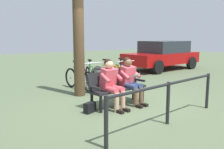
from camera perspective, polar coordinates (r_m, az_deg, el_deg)
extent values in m
plane|color=#566647|center=(6.50, 3.00, -6.60)|extent=(40.00, 40.00, 0.00)
cube|color=black|center=(6.19, 1.56, -3.34)|extent=(1.64, 0.65, 0.05)
cube|color=black|center=(6.28, 0.38, -0.96)|extent=(1.60, 0.35, 0.42)
cube|color=black|center=(6.69, 6.29, -1.26)|extent=(0.11, 0.40, 0.05)
cube|color=black|center=(5.67, -4.03, -3.09)|extent=(0.11, 0.40, 0.05)
cylinder|color=black|center=(6.63, 7.11, -4.56)|extent=(0.07, 0.07, 0.40)
cylinder|color=black|center=(5.65, -2.60, -6.88)|extent=(0.07, 0.07, 0.40)
cylinder|color=black|center=(6.85, 4.96, -4.08)|extent=(0.07, 0.07, 0.40)
cylinder|color=black|center=(5.91, -4.70, -6.19)|extent=(0.07, 0.07, 0.40)
cube|color=#D84C59|center=(6.36, 3.52, -0.39)|extent=(0.42, 0.36, 0.55)
sphere|color=brown|center=(6.30, 3.68, 2.77)|extent=(0.21, 0.21, 0.21)
sphere|color=black|center=(6.32, 3.49, 3.13)|extent=(0.20, 0.20, 0.20)
cylinder|color=#334772|center=(6.34, 5.42, -2.47)|extent=(0.20, 0.42, 0.15)
cylinder|color=brown|center=(6.27, 6.74, -5.11)|extent=(0.11, 0.11, 0.45)
cube|color=black|center=(6.25, 7.40, -6.96)|extent=(0.12, 0.23, 0.07)
cylinder|color=#D84C59|center=(6.42, 5.54, 0.23)|extent=(0.13, 0.31, 0.23)
cylinder|color=#334772|center=(6.20, 4.17, -2.72)|extent=(0.20, 0.42, 0.15)
cylinder|color=brown|center=(6.12, 5.49, -5.43)|extent=(0.11, 0.11, 0.45)
cube|color=black|center=(6.11, 6.16, -7.32)|extent=(0.12, 0.23, 0.07)
cylinder|color=#D84C59|center=(6.13, 3.01, -0.15)|extent=(0.13, 0.31, 0.23)
cube|color=silver|center=(6.15, 5.51, -0.17)|extent=(0.21, 0.15, 0.09)
cube|color=#D84C59|center=(5.93, -0.83, -1.06)|extent=(0.42, 0.36, 0.55)
sphere|color=#D8A884|center=(5.87, -0.71, 2.33)|extent=(0.21, 0.21, 0.21)
sphere|color=black|center=(5.88, -0.90, 2.71)|extent=(0.20, 0.20, 0.20)
cylinder|color=#D84C59|center=(5.89, 1.19, -3.31)|extent=(0.20, 0.42, 0.15)
cylinder|color=#D8A884|center=(5.82, 2.54, -6.17)|extent=(0.11, 0.11, 0.45)
cube|color=black|center=(5.80, 3.22, -8.17)|extent=(0.12, 0.23, 0.07)
cylinder|color=#D84C59|center=(5.97, 1.38, -0.40)|extent=(0.13, 0.31, 0.23)
cylinder|color=#D84C59|center=(5.76, -0.26, -3.59)|extent=(0.20, 0.42, 0.15)
cylinder|color=#D8A884|center=(5.68, 1.09, -6.52)|extent=(0.11, 0.11, 0.45)
cube|color=black|center=(5.67, 1.78, -8.58)|extent=(0.12, 0.23, 0.07)
cylinder|color=#D84C59|center=(5.70, -1.55, -0.83)|extent=(0.13, 0.31, 0.23)
cube|color=black|center=(5.70, -5.16, -7.63)|extent=(0.33, 0.24, 0.24)
cylinder|color=#4C3823|center=(7.16, -7.76, 10.03)|extent=(0.32, 0.32, 3.77)
cylinder|color=slate|center=(7.38, -2.89, -1.63)|extent=(0.32, 0.32, 0.77)
cylinder|color=black|center=(7.31, -2.92, 1.46)|extent=(0.34, 0.34, 0.03)
torus|color=black|center=(8.50, 3.96, -0.61)|extent=(0.19, 0.66, 0.66)
cylinder|color=silver|center=(8.50, 3.96, -0.61)|extent=(0.06, 0.07, 0.06)
torus|color=black|center=(9.41, 1.19, 0.34)|extent=(0.19, 0.66, 0.66)
cylinder|color=silver|center=(9.41, 1.19, 0.34)|extent=(0.06, 0.07, 0.06)
cylinder|color=black|center=(8.90, 2.52, 2.31)|extent=(0.17, 0.63, 0.04)
cylinder|color=black|center=(8.85, 2.73, 0.96)|extent=(0.16, 0.59, 0.43)
cylinder|color=black|center=(9.07, 2.03, 1.93)|extent=(0.04, 0.04, 0.55)
cube|color=black|center=(9.04, 2.04, 3.69)|extent=(0.13, 0.23, 0.05)
cylinder|color=#B2B2B7|center=(8.51, 3.70, 3.14)|extent=(0.48, 0.13, 0.03)
torus|color=black|center=(8.36, 2.53, -0.76)|extent=(0.32, 0.63, 0.66)
cylinder|color=silver|center=(8.36, 2.53, -0.76)|extent=(0.07, 0.08, 0.06)
torus|color=black|center=(8.89, -3.20, -0.17)|extent=(0.32, 0.63, 0.66)
cylinder|color=silver|center=(8.89, -3.20, -0.17)|extent=(0.07, 0.08, 0.06)
cylinder|color=orange|center=(8.56, -0.43, 2.05)|extent=(0.29, 0.59, 0.04)
cylinder|color=orange|center=(8.55, 0.03, 0.68)|extent=(0.28, 0.56, 0.43)
cylinder|color=orange|center=(8.67, -1.45, 1.60)|extent=(0.04, 0.04, 0.55)
cube|color=black|center=(8.64, -1.46, 3.44)|extent=(0.17, 0.24, 0.05)
cylinder|color=#B2B2B7|center=(8.33, 1.95, 3.03)|extent=(0.45, 0.22, 0.03)
torus|color=black|center=(7.92, -3.91, -1.32)|extent=(0.23, 0.65, 0.66)
cylinder|color=silver|center=(7.92, -3.91, -1.32)|extent=(0.06, 0.07, 0.06)
torus|color=black|center=(8.90, -5.62, -0.20)|extent=(0.23, 0.65, 0.66)
cylinder|color=silver|center=(8.90, -5.62, -0.20)|extent=(0.06, 0.07, 0.06)
cylinder|color=#337238|center=(8.35, -4.85, 1.84)|extent=(0.20, 0.62, 0.04)
cylinder|color=#337238|center=(8.30, -4.69, 0.41)|extent=(0.19, 0.59, 0.43)
cylinder|color=#337238|center=(8.54, -5.14, 1.46)|extent=(0.04, 0.04, 0.55)
cube|color=black|center=(8.51, -5.17, 3.33)|extent=(0.14, 0.24, 0.05)
cylinder|color=#B2B2B7|center=(7.94, -4.14, 2.72)|extent=(0.47, 0.16, 0.03)
torus|color=black|center=(7.66, -5.44, -1.69)|extent=(0.15, 0.66, 0.66)
cylinder|color=silver|center=(7.66, -5.44, -1.69)|extent=(0.06, 0.07, 0.06)
torus|color=black|center=(8.49, -9.50, -0.72)|extent=(0.15, 0.66, 0.66)
cylinder|color=silver|center=(8.49, -9.50, -0.72)|extent=(0.06, 0.07, 0.06)
cylinder|color=#8C268C|center=(8.01, -7.63, 1.49)|extent=(0.12, 0.63, 0.04)
cylinder|color=#8C268C|center=(7.98, -7.28, 0.01)|extent=(0.12, 0.60, 0.43)
cylinder|color=#8C268C|center=(8.18, -8.34, 1.06)|extent=(0.04, 0.04, 0.55)
cube|color=black|center=(8.14, -8.39, 3.01)|extent=(0.12, 0.23, 0.05)
cylinder|color=#B2B2B7|center=(7.66, -5.95, 2.46)|extent=(0.48, 0.09, 0.03)
cylinder|color=black|center=(6.38, 21.21, -3.57)|extent=(0.07, 0.07, 0.85)
cylinder|color=black|center=(5.02, 12.82, -6.49)|extent=(0.07, 0.07, 0.85)
cylinder|color=black|center=(3.86, -1.38, -11.02)|extent=(0.07, 0.07, 0.85)
cylinder|color=black|center=(4.93, 12.97, -2.17)|extent=(3.21, 0.52, 0.06)
cube|color=#A50C0C|center=(13.03, 11.38, 3.76)|extent=(4.36, 2.22, 0.55)
cube|color=#262D33|center=(13.15, 12.01, 6.30)|extent=(2.47, 1.88, 0.60)
cylinder|color=black|center=(11.44, 10.56, 1.69)|extent=(0.66, 0.28, 0.64)
cylinder|color=black|center=(12.65, 4.27, 2.51)|extent=(0.66, 0.28, 0.64)
cylinder|color=black|center=(13.65, 17.90, 2.57)|extent=(0.66, 0.28, 0.64)
cylinder|color=black|center=(14.68, 11.96, 3.23)|extent=(0.66, 0.28, 0.64)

